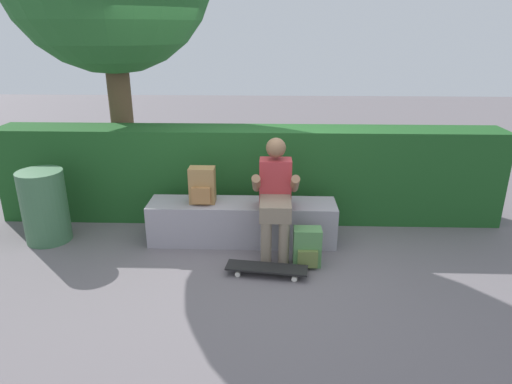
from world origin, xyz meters
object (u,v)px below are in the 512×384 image
object	(u,v)px
backpack_on_bench	(202,186)
backpack_on_ground	(307,248)
person_skater	(275,193)
bench_main	(242,222)
trash_bin	(45,206)
skateboard_near_person	(267,268)

from	to	relation	value
backpack_on_bench	backpack_on_ground	size ratio (longest dim) A/B	1.00
person_skater	bench_main	bearing A→B (deg)	149.40
person_skater	backpack_on_bench	world-z (taller)	person_skater
backpack_on_bench	trash_bin	xyz separation A→B (m)	(-1.78, -0.04, -0.25)
backpack_on_ground	trash_bin	xyz separation A→B (m)	(-2.90, 0.48, 0.22)
person_skater	backpack_on_ground	bearing A→B (deg)	-43.44
backpack_on_ground	skateboard_near_person	bearing A→B (deg)	-151.34
backpack_on_ground	bench_main	bearing A→B (deg)	142.78
bench_main	trash_bin	world-z (taller)	trash_bin
skateboard_near_person	backpack_on_bench	world-z (taller)	backpack_on_bench
bench_main	person_skater	size ratio (longest dim) A/B	1.71
person_skater	backpack_on_bench	bearing A→B (deg)	165.57
person_skater	trash_bin	world-z (taller)	person_skater
bench_main	skateboard_near_person	world-z (taller)	bench_main
backpack_on_bench	trash_bin	world-z (taller)	backpack_on_bench
backpack_on_ground	backpack_on_bench	bearing A→B (deg)	155.41
bench_main	backpack_on_ground	size ratio (longest dim) A/B	5.20
person_skater	trash_bin	distance (m)	2.59
trash_bin	backpack_on_bench	bearing A→B (deg)	1.15
skateboard_near_person	trash_bin	bearing A→B (deg)	164.26
backpack_on_bench	backpack_on_ground	xyz separation A→B (m)	(1.13, -0.52, -0.47)
person_skater	skateboard_near_person	bearing A→B (deg)	-98.67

